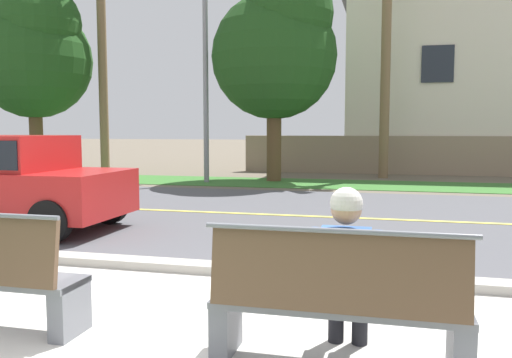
% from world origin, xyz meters
% --- Properties ---
extents(ground_plane, '(140.00, 140.00, 0.00)m').
position_xyz_m(ground_plane, '(0.00, 8.00, 0.00)').
color(ground_plane, '#665B4C').
extents(sidewalk_pavement, '(44.00, 3.60, 0.01)m').
position_xyz_m(sidewalk_pavement, '(0.00, 0.40, 0.01)').
color(sidewalk_pavement, beige).
rests_on(sidewalk_pavement, ground_plane).
extents(curb_edge, '(44.00, 0.30, 0.11)m').
position_xyz_m(curb_edge, '(0.00, 2.35, 0.06)').
color(curb_edge, '#ADA89E').
rests_on(curb_edge, ground_plane).
extents(street_asphalt, '(52.00, 8.00, 0.01)m').
position_xyz_m(street_asphalt, '(0.00, 6.50, 0.00)').
color(street_asphalt, '#515156').
rests_on(street_asphalt, ground_plane).
extents(road_centre_line, '(48.00, 0.14, 0.01)m').
position_xyz_m(road_centre_line, '(0.00, 6.50, 0.01)').
color(road_centre_line, '#E0CC4C').
rests_on(road_centre_line, ground_plane).
extents(far_verge_grass, '(48.00, 2.80, 0.02)m').
position_xyz_m(far_verge_grass, '(0.00, 12.47, 0.01)').
color(far_verge_grass, '#38702D').
rests_on(far_verge_grass, ground_plane).
extents(bench_right, '(1.76, 0.48, 1.01)m').
position_xyz_m(bench_right, '(1.45, 0.26, 0.45)').
color(bench_right, slate).
rests_on(bench_right, ground_plane).
extents(seated_person_blue, '(0.52, 0.68, 1.25)m').
position_xyz_m(seated_person_blue, '(1.50, 0.43, 0.68)').
color(seated_person_blue, black).
rests_on(seated_person_blue, ground_plane).
extents(streetlamp, '(0.24, 2.10, 6.80)m').
position_xyz_m(streetlamp, '(-3.61, 12.28, 3.90)').
color(streetlamp, gray).
rests_on(streetlamp, ground_plane).
extents(shade_tree_far_left, '(4.07, 4.07, 6.72)m').
position_xyz_m(shade_tree_far_left, '(-10.36, 13.19, 4.37)').
color(shade_tree_far_left, brown).
rests_on(shade_tree_far_left, ground_plane).
extents(shade_tree_left, '(3.90, 3.90, 6.44)m').
position_xyz_m(shade_tree_left, '(-1.55, 12.91, 4.18)').
color(shade_tree_left, brown).
rests_on(shade_tree_left, ground_plane).
extents(garden_wall, '(13.00, 0.36, 1.40)m').
position_xyz_m(garden_wall, '(2.97, 16.62, 0.70)').
color(garden_wall, gray).
rests_on(garden_wall, ground_plane).
extents(house_across_street, '(12.67, 6.91, 7.77)m').
position_xyz_m(house_across_street, '(6.11, 19.82, 3.93)').
color(house_across_street, beige).
rests_on(house_across_street, ground_plane).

